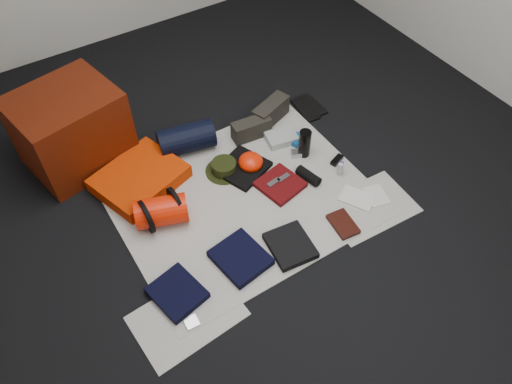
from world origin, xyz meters
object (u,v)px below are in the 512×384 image
compact_camera (298,153)px  paperback_book (343,224)px  water_bottle (305,143)px  navy_duffel (186,139)px  red_cabinet (71,129)px  stuff_sack (161,211)px  sleeping_pad (140,178)px

compact_camera → paperback_book: bearing=-73.7°
compact_camera → water_bottle: bearing=11.3°
navy_duffel → paperback_book: (0.51, -1.13, -0.09)m
navy_duffel → water_bottle: 0.83m
compact_camera → red_cabinet: bearing=174.8°
water_bottle → compact_camera: size_ratio=2.16×
stuff_sack → water_bottle: bearing=0.0°
paperback_book → stuff_sack: bearing=152.0°
stuff_sack → sleeping_pad: bearing=88.8°
sleeping_pad → water_bottle: 1.15m
compact_camera → navy_duffel: bearing=169.7°
red_cabinet → compact_camera: size_ratio=6.61×
red_cabinet → sleeping_pad: bearing=-72.5°
navy_duffel → compact_camera: (0.63, -0.47, -0.08)m
navy_duffel → stuff_sack: bearing=-119.7°
stuff_sack → navy_duffel: size_ratio=0.82×
paperback_book → red_cabinet: bearing=135.3°
navy_duffel → paperback_book: 1.24m
water_bottle → sleeping_pad: bearing=161.3°
red_cabinet → paperback_book: (1.18, -1.46, -0.25)m
paperback_book → sleeping_pad: bearing=139.0°
red_cabinet → compact_camera: bearing=-43.5°
sleeping_pad → stuff_sack: (-0.01, -0.37, 0.04)m
compact_camera → paperback_book: 0.66m
sleeping_pad → compact_camera: size_ratio=5.58×
compact_camera → paperback_book: compact_camera is taller
sleeping_pad → paperback_book: bearing=-47.4°
red_cabinet → sleeping_pad: 0.56m
water_bottle → compact_camera: 0.10m
sleeping_pad → stuff_sack: bearing=-91.2°
red_cabinet → paperback_book: size_ratio=3.18×
water_bottle → compact_camera: (-0.04, 0.01, -0.09)m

